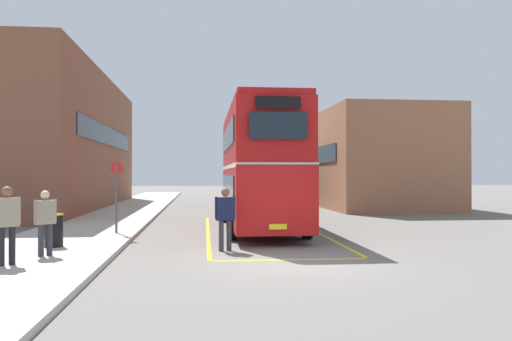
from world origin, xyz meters
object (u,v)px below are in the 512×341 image
single_deck_bus (265,182)px  pedestrian_waiting_far (7,219)px  double_decker_bus (259,166)px  litter_bin (54,230)px  pedestrian_boarding (225,214)px  bus_stop_sign (116,190)px  pedestrian_waiting_near (45,218)px

single_deck_bus → pedestrian_waiting_far: bearing=-110.8°
double_decker_bus → litter_bin: (-6.38, -5.29, -1.91)m
pedestrian_boarding → litter_bin: (-4.77, 0.37, -0.44)m
pedestrian_boarding → pedestrian_waiting_far: size_ratio=1.01×
single_deck_bus → bus_stop_sign: 18.45m
pedestrian_waiting_near → double_decker_bus: bearing=48.4°
pedestrian_waiting_near → pedestrian_waiting_far: bearing=-110.3°
litter_bin → pedestrian_waiting_near: bearing=-81.5°
pedestrian_waiting_near → bus_stop_sign: bus_stop_sign is taller
pedestrian_boarding → litter_bin: bearing=175.5°
double_decker_bus → pedestrian_boarding: bearing=-105.9°
pedestrian_waiting_near → bus_stop_sign: 4.95m
pedestrian_boarding → pedestrian_waiting_near: (-4.53, -1.24, 0.03)m
pedestrian_boarding → pedestrian_waiting_near: bearing=-164.7°
double_decker_bus → pedestrian_waiting_near: (-6.14, -6.90, -1.44)m
single_deck_bus → pedestrian_boarding: 20.86m
single_deck_bus → pedestrian_waiting_near: (-8.26, -21.76, -0.57)m
double_decker_bus → pedestrian_waiting_near: 9.35m
double_decker_bus → litter_bin: size_ratio=11.58×
litter_bin → single_deck_bus: bearing=67.1°
bus_stop_sign → litter_bin: bearing=-110.3°
double_decker_bus → pedestrian_waiting_far: double_decker_bus is taller
double_decker_bus → litter_bin: 8.51m
pedestrian_waiting_far → bus_stop_sign: bus_stop_sign is taller
pedestrian_boarding → pedestrian_waiting_near: size_ratio=1.10×
bus_stop_sign → single_deck_bus: bearing=66.6°
double_decker_bus → bus_stop_sign: bearing=-158.2°
pedestrian_boarding → litter_bin: size_ratio=1.94×
double_decker_bus → single_deck_bus: double_decker_bus is taller
single_deck_bus → pedestrian_waiting_near: 23.28m
litter_bin → pedestrian_boarding: bearing=-4.5°
pedestrian_boarding → pedestrian_waiting_near: pedestrian_boarding is taller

